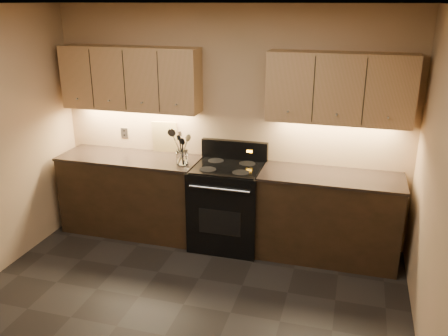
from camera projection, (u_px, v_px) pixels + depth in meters
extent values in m
plane|color=black|center=(165.00, 336.00, 3.93)|extent=(4.00, 4.00, 0.00)
plane|color=silver|center=(148.00, 4.00, 3.06)|extent=(4.00, 4.00, 0.00)
cube|color=tan|center=(229.00, 126.00, 5.31)|extent=(4.00, 0.04, 2.60)
cube|color=black|center=(132.00, 195.00, 5.60)|extent=(1.60, 0.60, 0.90)
cube|color=#342821|center=(130.00, 158.00, 5.44)|extent=(1.62, 0.62, 0.03)
cube|color=black|center=(328.00, 218.00, 5.02)|extent=(1.44, 0.60, 0.90)
cube|color=#342821|center=(332.00, 177.00, 4.86)|extent=(1.46, 0.62, 0.03)
cube|color=black|center=(228.00, 206.00, 5.27)|extent=(0.76, 0.65, 0.92)
cube|color=black|center=(228.00, 167.00, 5.12)|extent=(0.70, 0.60, 0.01)
cube|color=black|center=(235.00, 150.00, 5.34)|extent=(0.76, 0.07, 0.22)
cube|color=orange|center=(249.00, 151.00, 5.26)|extent=(0.06, 0.00, 0.03)
cylinder|color=silver|center=(219.00, 189.00, 4.85)|extent=(0.65, 0.02, 0.02)
cube|color=black|center=(220.00, 223.00, 4.99)|extent=(0.46, 0.00, 0.28)
cylinder|color=black|center=(208.00, 169.00, 5.02)|extent=(0.18, 0.18, 0.00)
cylinder|color=black|center=(241.00, 172.00, 4.93)|extent=(0.18, 0.18, 0.00)
cylinder|color=black|center=(216.00, 161.00, 5.30)|extent=(0.18, 0.18, 0.00)
cylinder|color=black|center=(247.00, 163.00, 5.20)|extent=(0.18, 0.18, 0.00)
cube|color=tan|center=(130.00, 79.00, 5.28)|extent=(1.60, 0.30, 0.70)
cube|color=tan|center=(339.00, 88.00, 4.70)|extent=(1.44, 0.30, 0.70)
cube|color=#B2B5BA|center=(124.00, 133.00, 5.69)|extent=(0.08, 0.01, 0.12)
cylinder|color=white|center=(182.00, 157.00, 5.16)|extent=(0.14, 0.14, 0.16)
cylinder|color=white|center=(182.00, 163.00, 5.19)|extent=(0.13, 0.13, 0.02)
cube|color=tan|center=(165.00, 137.00, 5.54)|extent=(0.30, 0.09, 0.37)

